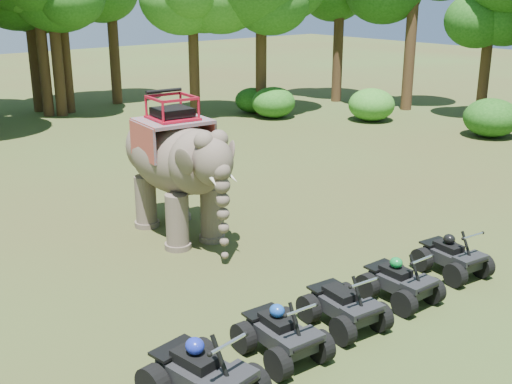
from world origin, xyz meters
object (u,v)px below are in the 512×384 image
Objects in this scene: elephant at (176,165)px; atv_3 at (400,275)px; atv_0 at (202,365)px; atv_4 at (453,251)px; atv_2 at (344,299)px; atv_1 at (282,326)px.

elephant is 2.91× the size of atv_3.
elephant is at bearing 104.72° from atv_3.
atv_0 reaches higher than atv_4.
atv_0 is at bearing -176.22° from atv_3.
elephant is at bearing 51.70° from atv_0.
atv_3 reaches higher than atv_4.
elephant is 2.91× the size of atv_4.
atv_3 is (1.71, -0.03, -0.01)m from atv_2.
atv_0 reaches higher than atv_3.
atv_1 reaches higher than atv_4.
atv_4 is (3.45, -6.26, -1.33)m from elephant.
atv_2 is (1.67, 0.02, -0.01)m from atv_1.
atv_3 is (5.26, 0.18, -0.10)m from atv_0.
atv_1 is at bearing -100.59° from elephant.
atv_4 is (2.00, 0.05, -0.00)m from atv_3.
atv_3 is 2.00m from atv_4.
atv_0 is at bearing -170.66° from atv_4.
atv_0 reaches higher than atv_2.
elephant reaches higher than atv_1.
atv_4 is (3.71, 0.03, -0.02)m from atv_2.
elephant is 7.63m from atv_0.
atv_4 is at bearing -54.69° from elephant.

